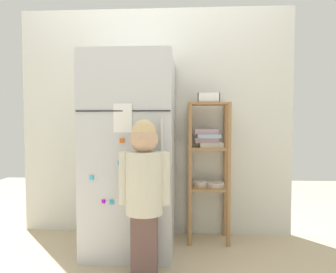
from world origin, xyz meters
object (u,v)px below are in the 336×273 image
Objects in this scene: refrigerator at (131,153)px; child_standing at (144,182)px; fruit_bin at (210,99)px; pantry_shelf_unit at (208,157)px.

refrigerator is 0.51m from child_standing.
fruit_bin is (0.64, 0.19, 0.45)m from refrigerator.
refrigerator is 8.54× the size of fruit_bin.
fruit_bin is at bearing -39.18° from pantry_shelf_unit.
fruit_bin is at bearing 53.85° from child_standing.
refrigerator is 1.30× the size of pantry_shelf_unit.
child_standing is 1.00m from fruit_bin.
pantry_shelf_unit is at bearing 17.10° from refrigerator.
pantry_shelf_unit is (0.63, 0.19, -0.05)m from refrigerator.
refrigerator is at bearing -163.93° from fruit_bin.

